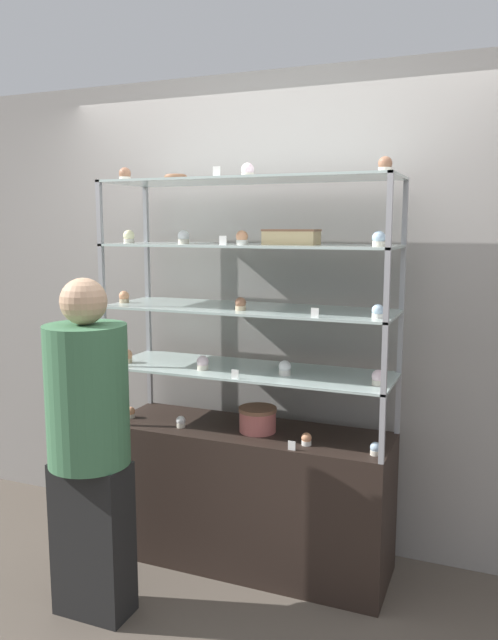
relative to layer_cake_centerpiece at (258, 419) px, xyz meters
name	(u,v)px	position (x,y,z in m)	size (l,w,h in m)	color
ground_plane	(249,561)	(-0.06, 0.02, -0.80)	(20.00, 20.00, 0.00)	brown
back_wall	(274,313)	(-0.06, 0.40, 0.50)	(8.00, 0.05, 2.60)	gray
display_base	(249,496)	(-0.06, 0.02, -0.43)	(1.47, 0.47, 0.74)	black
display_riser_lower	(249,373)	(-0.06, 0.02, 0.24)	(1.47, 0.47, 0.32)	#99999E
display_riser_middle	(249,311)	(-0.06, 0.02, 0.55)	(1.47, 0.47, 0.32)	#99999E
display_riser_upper	(249,248)	(-0.06, 0.02, 0.87)	(1.47, 0.47, 0.32)	#99999E
display_riser_top	(249,183)	(-0.06, 0.02, 1.19)	(1.47, 0.47, 0.32)	#99999E
layer_cake_centerpiece	(258,419)	(0.00, 0.00, 0.00)	(0.19, 0.19, 0.13)	#C66660
sheet_cake_frosted	(291,237)	(0.17, 0.01, 0.93)	(0.26, 0.14, 0.07)	#DBBC84
cupcake_0	(130,413)	(-0.73, -0.05, -0.04)	(0.05, 0.05, 0.06)	beige
cupcake_1	(181,422)	(-0.40, -0.09, -0.04)	(0.05, 0.05, 0.06)	beige
cupcake_2	(306,439)	(0.29, -0.10, -0.04)	(0.05, 0.05, 0.06)	white
cupcake_3	(375,449)	(0.62, -0.10, -0.04)	(0.05, 0.05, 0.06)	beige
price_tag_0	(292,446)	(0.25, -0.19, -0.04)	(0.04, 0.00, 0.04)	white
cupcake_4	(127,356)	(-0.72, -0.09, 0.29)	(0.06, 0.06, 0.07)	#CCB28C
cupcake_5	(203,363)	(-0.27, -0.08, 0.29)	(0.06, 0.06, 0.07)	beige
cupcake_6	(285,368)	(0.15, -0.03, 0.29)	(0.06, 0.06, 0.07)	white
cupcake_7	(378,378)	(0.62, -0.06, 0.29)	(0.06, 0.06, 0.07)	beige
price_tag_1	(235,374)	(-0.04, -0.19, 0.28)	(0.04, 0.00, 0.04)	white
cupcake_8	(124,297)	(-0.75, -0.05, 0.60)	(0.05, 0.05, 0.06)	#CCB28C
cupcake_9	(240,304)	(-0.06, -0.09, 0.60)	(0.05, 0.05, 0.06)	#CCB28C
cupcake_10	(378,312)	(0.61, -0.11, 0.60)	(0.05, 0.05, 0.06)	white
price_tag_2	(315,313)	(0.35, -0.19, 0.59)	(0.04, 0.00, 0.04)	white
cupcake_11	(129,237)	(-0.73, -0.02, 0.92)	(0.06, 0.06, 0.07)	beige
cupcake_12	(184,237)	(-0.40, -0.02, 0.92)	(0.06, 0.06, 0.07)	beige
cupcake_13	(241,238)	(-0.06, -0.07, 0.92)	(0.06, 0.06, 0.07)	white
cupcake_14	(379,239)	(0.61, -0.10, 0.92)	(0.06, 0.06, 0.07)	beige
price_tag_3	(223,241)	(-0.10, -0.19, 0.91)	(0.04, 0.00, 0.04)	white
cupcake_15	(125,175)	(-0.73, -0.04, 1.24)	(0.06, 0.06, 0.07)	beige
cupcake_16	(248,171)	(-0.05, -0.02, 1.24)	(0.06, 0.06, 0.07)	beige
cupcake_17	(385,165)	(0.62, -0.05, 1.24)	(0.06, 0.06, 0.07)	beige
price_tag_4	(216,171)	(-0.13, -0.19, 1.23)	(0.04, 0.00, 0.04)	white
donut_glazed	(176,178)	(-0.47, 0.04, 1.23)	(0.12, 0.12, 0.04)	brown
customer_figure	(89,440)	(-0.55, -0.66, 0.03)	(0.36, 0.36, 1.56)	black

